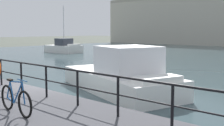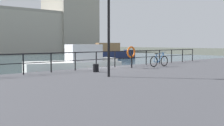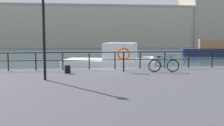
% 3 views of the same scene
% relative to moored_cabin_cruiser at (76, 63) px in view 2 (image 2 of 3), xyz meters
% --- Properties ---
extents(ground_plane, '(240.00, 240.00, 0.00)m').
position_rel_moored_cabin_cruiser_xyz_m(ground_plane, '(-1.01, -4.45, -0.82)').
color(ground_plane, '#4C5147').
extents(quay_promenade, '(56.00, 13.00, 0.84)m').
position_rel_moored_cabin_cruiser_xyz_m(quay_promenade, '(-1.01, -10.95, -0.40)').
color(quay_promenade, '#47474C').
rests_on(quay_promenade, ground_plane).
extents(moored_cabin_cruiser, '(8.01, 5.18, 2.33)m').
position_rel_moored_cabin_cruiser_xyz_m(moored_cabin_cruiser, '(0.00, 0.00, 0.00)').
color(moored_cabin_cruiser, white).
rests_on(moored_cabin_cruiser, water_basin).
extents(moored_white_yacht, '(8.91, 4.09, 2.50)m').
position_rel_moored_cabin_cruiser_xyz_m(moored_white_yacht, '(16.38, 14.28, 0.09)').
color(moored_white_yacht, navy).
rests_on(moored_white_yacht, water_basin).
extents(quay_railing, '(23.84, 0.07, 1.08)m').
position_rel_moored_cabin_cruiser_xyz_m(quay_railing, '(-2.89, -5.20, 0.75)').
color(quay_railing, black).
rests_on(quay_railing, quay_promenade).
extents(parked_bicycle, '(1.77, 0.18, 0.98)m').
position_rel_moored_cabin_cruiser_xyz_m(parked_bicycle, '(2.06, -6.86, 0.41)').
color(parked_bicycle, black).
rests_on(parked_bicycle, quay_promenade).
extents(mooring_bollard, '(0.32, 0.32, 0.44)m').
position_rel_moored_cabin_cruiser_xyz_m(mooring_bollard, '(-3.33, -6.67, 0.24)').
color(mooring_bollard, black).
rests_on(mooring_bollard, quay_promenade).
extents(life_ring_stand, '(0.75, 0.16, 1.40)m').
position_rel_moored_cabin_cruiser_xyz_m(life_ring_stand, '(-0.16, -6.35, 0.99)').
color(life_ring_stand, black).
rests_on(life_ring_stand, quay_promenade).
extents(quay_lamp_post, '(0.32, 0.32, 4.20)m').
position_rel_moored_cabin_cruiser_xyz_m(quay_lamp_post, '(-4.25, -8.78, 2.74)').
color(quay_lamp_post, black).
rests_on(quay_lamp_post, quay_promenade).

